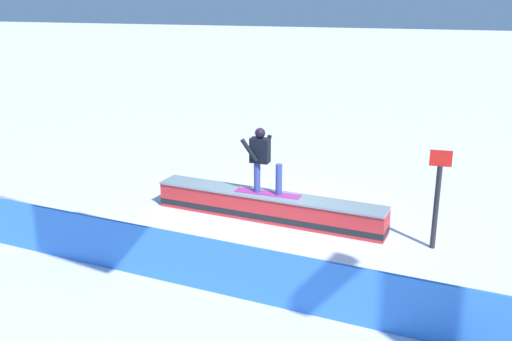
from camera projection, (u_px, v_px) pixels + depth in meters
ground_plane at (268, 219)px, 12.71m from camera, size 120.00×120.00×0.00m
grind_box at (269, 208)px, 12.63m from camera, size 5.14×1.42×0.58m
snowboarder at (262, 158)px, 12.34m from camera, size 1.46×0.43×1.43m
safety_fence at (219, 267)px, 9.51m from camera, size 13.18×2.16×0.94m
trail_marker at (437, 197)px, 11.01m from camera, size 0.40×0.10×1.95m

